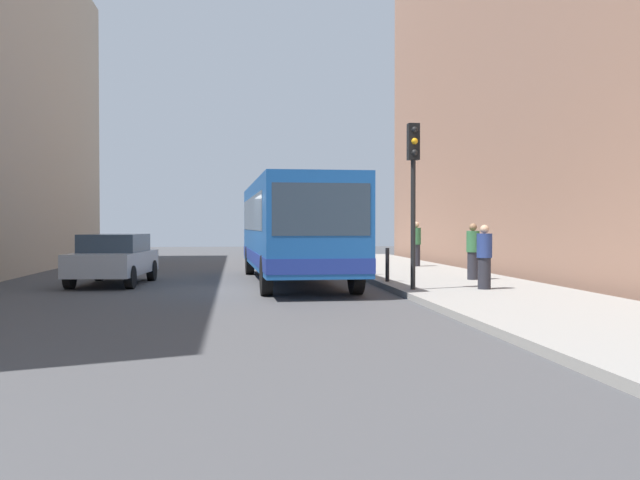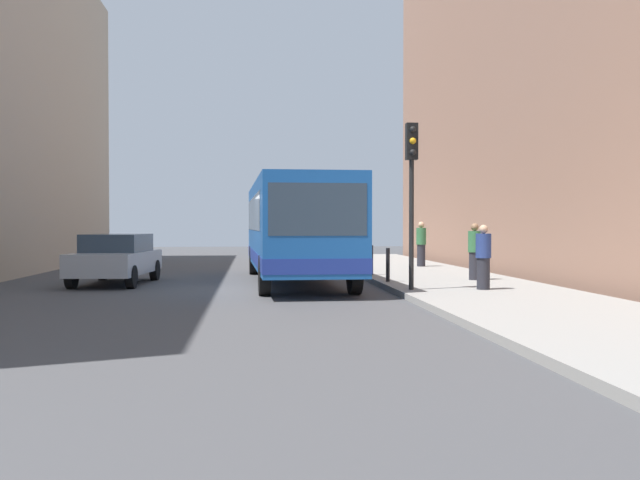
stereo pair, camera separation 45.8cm
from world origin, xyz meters
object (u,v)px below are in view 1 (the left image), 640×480
(traffic_light, at_px, (413,174))
(bus, at_px, (293,226))
(pedestrian_near_signal, at_px, (484,257))
(pedestrian_mid_sidewalk, at_px, (473,252))
(bollard_near, at_px, (387,265))
(bollard_far, at_px, (355,256))
(pedestrian_far_sidewalk, at_px, (416,244))
(car_beside_bus, at_px, (114,258))
(bollard_mid, at_px, (369,260))

(traffic_light, bearing_deg, bus, 120.70)
(traffic_light, xyz_separation_m, pedestrian_near_signal, (1.78, -0.11, -2.06))
(traffic_light, relative_size, pedestrian_mid_sidewalk, 2.48)
(bus, bearing_deg, bollard_near, 141.70)
(bollard_far, distance_m, pedestrian_mid_sidewalk, 5.80)
(traffic_light, height_order, pedestrian_far_sidewalk, traffic_light)
(bus, xyz_separation_m, car_beside_bus, (-5.31, -0.10, -0.94))
(bollard_near, distance_m, pedestrian_near_signal, 3.28)
(bollard_far, height_order, pedestrian_far_sidewalk, pedestrian_far_sidewalk)
(car_beside_bus, relative_size, bollard_mid, 4.77)
(bollard_near, xyz_separation_m, pedestrian_mid_sidewalk, (2.64, 0.42, 0.35))
(car_beside_bus, height_order, pedestrian_mid_sidewalk, pedestrian_mid_sidewalk)
(bus, relative_size, pedestrian_mid_sidewalk, 6.73)
(pedestrian_far_sidewalk, bearing_deg, pedestrian_mid_sidewalk, -16.96)
(traffic_light, bearing_deg, bollard_mid, 91.07)
(pedestrian_mid_sidewalk, bearing_deg, pedestrian_near_signal, -150.89)
(bollard_far, bearing_deg, bus, -124.05)
(car_beside_bus, relative_size, traffic_light, 1.10)
(bollard_far, xyz_separation_m, pedestrian_far_sidewalk, (2.71, 1.75, 0.39))
(bollard_mid, relative_size, pedestrian_mid_sidewalk, 0.58)
(pedestrian_near_signal, bearing_deg, car_beside_bus, -41.55)
(bus, distance_m, pedestrian_mid_sidewalk, 5.41)
(traffic_light, relative_size, pedestrian_near_signal, 2.56)
(pedestrian_near_signal, distance_m, pedestrian_far_sidewalk, 10.02)
(bollard_mid, bearing_deg, bollard_near, -90.00)
(bus, distance_m, bollard_mid, 2.90)
(traffic_light, xyz_separation_m, pedestrian_mid_sidewalk, (2.54, 2.97, -2.03))
(car_beside_bus, xyz_separation_m, pedestrian_mid_sidewalk, (10.46, -1.34, 0.19))
(bus, relative_size, bollard_far, 11.68)
(traffic_light, distance_m, pedestrian_far_sidewalk, 10.41)
(car_beside_bus, distance_m, bollard_far, 8.71)
(bollard_near, xyz_separation_m, bollard_mid, (0.00, 2.79, 0.00))
(traffic_light, bearing_deg, car_beside_bus, 151.47)
(bollard_mid, height_order, pedestrian_near_signal, pedestrian_near_signal)
(bus, height_order, bollard_near, bus)
(bollard_near, height_order, pedestrian_mid_sidewalk, pedestrian_mid_sidewalk)
(bollard_near, height_order, pedestrian_near_signal, pedestrian_near_signal)
(traffic_light, distance_m, bollard_far, 8.47)
(traffic_light, xyz_separation_m, bollard_near, (-0.10, 2.55, -2.38))
(bollard_near, bearing_deg, bus, 143.60)
(bus, xyz_separation_m, pedestrian_far_sidewalk, (5.23, 5.47, -0.71))
(pedestrian_near_signal, relative_size, pedestrian_far_sidewalk, 0.92)
(pedestrian_mid_sidewalk, bearing_deg, bus, 117.35)
(car_beside_bus, distance_m, pedestrian_mid_sidewalk, 10.55)
(car_beside_bus, xyz_separation_m, bollard_near, (7.82, -1.76, -0.16))
(pedestrian_mid_sidewalk, distance_m, pedestrian_far_sidewalk, 6.91)
(car_beside_bus, xyz_separation_m, bollard_mid, (7.82, 1.03, -0.16))
(bollard_far, bearing_deg, pedestrian_far_sidewalk, 32.82)
(bollard_near, bearing_deg, pedestrian_mid_sidewalk, 8.98)
(bollard_near, relative_size, pedestrian_near_signal, 0.59)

